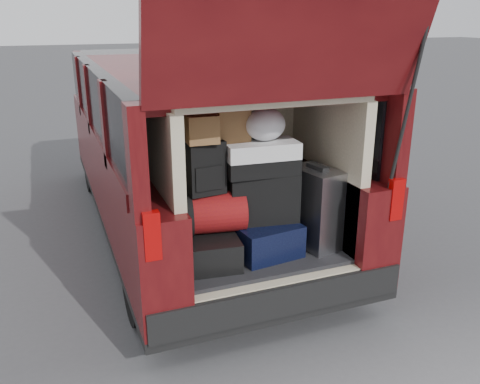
{
  "coord_description": "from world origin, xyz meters",
  "views": [
    {
      "loc": [
        -1.36,
        -3.04,
        2.24
      ],
      "look_at": [
        -0.1,
        0.2,
        1.02
      ],
      "focal_mm": 38.0,
      "sensor_mm": 36.0,
      "label": 1
    }
  ],
  "objects_px": {
    "black_hardshell": "(209,247)",
    "red_duffel": "(213,212)",
    "silver_roller": "(315,208)",
    "backpack": "(205,167)",
    "twotone_duffel": "(261,158)",
    "navy_hardshell": "(260,235)",
    "black_soft_case": "(262,196)"
  },
  "relations": [
    {
      "from": "silver_roller",
      "to": "twotone_duffel",
      "type": "height_order",
      "value": "twotone_duffel"
    },
    {
      "from": "black_soft_case",
      "to": "backpack",
      "type": "relative_size",
      "value": 1.36
    },
    {
      "from": "navy_hardshell",
      "to": "black_soft_case",
      "type": "relative_size",
      "value": 1.1
    },
    {
      "from": "backpack",
      "to": "silver_roller",
      "type": "bearing_deg",
      "value": -11.28
    },
    {
      "from": "black_soft_case",
      "to": "backpack",
      "type": "xyz_separation_m",
      "value": [
        -0.44,
        -0.01,
        0.27
      ]
    },
    {
      "from": "silver_roller",
      "to": "backpack",
      "type": "relative_size",
      "value": 1.64
    },
    {
      "from": "silver_roller",
      "to": "twotone_duffel",
      "type": "bearing_deg",
      "value": 159.5
    },
    {
      "from": "navy_hardshell",
      "to": "silver_roller",
      "type": "relative_size",
      "value": 0.91
    },
    {
      "from": "navy_hardshell",
      "to": "black_soft_case",
      "type": "distance_m",
      "value": 0.3
    },
    {
      "from": "navy_hardshell",
      "to": "black_soft_case",
      "type": "height_order",
      "value": "black_soft_case"
    },
    {
      "from": "black_hardshell",
      "to": "red_duffel",
      "type": "xyz_separation_m",
      "value": [
        0.05,
        0.03,
        0.25
      ]
    },
    {
      "from": "navy_hardshell",
      "to": "black_hardshell",
      "type": "bearing_deg",
      "value": 177.93
    },
    {
      "from": "red_duffel",
      "to": "navy_hardshell",
      "type": "bearing_deg",
      "value": 9.62
    },
    {
      "from": "black_hardshell",
      "to": "backpack",
      "type": "xyz_separation_m",
      "value": [
        -0.0,
        0.04,
        0.59
      ]
    },
    {
      "from": "red_duffel",
      "to": "black_soft_case",
      "type": "distance_m",
      "value": 0.39
    },
    {
      "from": "black_hardshell",
      "to": "black_soft_case",
      "type": "relative_size",
      "value": 1.05
    },
    {
      "from": "silver_roller",
      "to": "twotone_duffel",
      "type": "xyz_separation_m",
      "value": [
        -0.43,
        0.07,
        0.42
      ]
    },
    {
      "from": "silver_roller",
      "to": "black_soft_case",
      "type": "bearing_deg",
      "value": 155.43
    },
    {
      "from": "silver_roller",
      "to": "black_soft_case",
      "type": "distance_m",
      "value": 0.43
    },
    {
      "from": "red_duffel",
      "to": "backpack",
      "type": "bearing_deg",
      "value": 173.93
    },
    {
      "from": "twotone_duffel",
      "to": "navy_hardshell",
      "type": "bearing_deg",
      "value": 56.99
    },
    {
      "from": "red_duffel",
      "to": "twotone_duffel",
      "type": "bearing_deg",
      "value": 8.41
    },
    {
      "from": "black_soft_case",
      "to": "silver_roller",
      "type": "bearing_deg",
      "value": -4.55
    },
    {
      "from": "backpack",
      "to": "red_duffel",
      "type": "bearing_deg",
      "value": -20.69
    },
    {
      "from": "silver_roller",
      "to": "twotone_duffel",
      "type": "distance_m",
      "value": 0.6
    },
    {
      "from": "black_hardshell",
      "to": "twotone_duffel",
      "type": "xyz_separation_m",
      "value": [
        0.41,
        0.03,
        0.62
      ]
    },
    {
      "from": "navy_hardshell",
      "to": "silver_roller",
      "type": "bearing_deg",
      "value": -16.73
    },
    {
      "from": "black_hardshell",
      "to": "backpack",
      "type": "relative_size",
      "value": 1.42
    },
    {
      "from": "black_hardshell",
      "to": "red_duffel",
      "type": "height_order",
      "value": "red_duffel"
    },
    {
      "from": "black_hardshell",
      "to": "backpack",
      "type": "bearing_deg",
      "value": 97.88
    },
    {
      "from": "black_soft_case",
      "to": "twotone_duffel",
      "type": "bearing_deg",
      "value": -122.85
    },
    {
      "from": "black_hardshell",
      "to": "twotone_duffel",
      "type": "bearing_deg",
      "value": 10.4
    }
  ]
}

